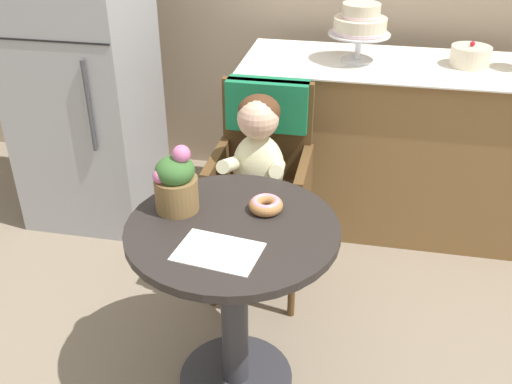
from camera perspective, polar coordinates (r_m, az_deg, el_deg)
ground_plane at (r=2.42m, az=-1.95°, el=-17.72°), size 8.00×8.00×0.00m
cafe_table at (r=2.07m, az=-2.19°, el=-8.21°), size 0.72×0.72×0.72m
wicker_chair at (r=2.57m, az=0.74°, el=3.55°), size 0.42×0.45×0.95m
seated_child at (r=2.42m, az=0.07°, el=2.74°), size 0.27×0.32×0.73m
paper_napkin at (r=1.82m, az=-3.72°, el=-5.84°), size 0.28×0.22×0.00m
donut_front at (r=2.01m, az=0.97°, el=-1.22°), size 0.12×0.12×0.04m
flower_vase at (r=2.00m, az=-7.82°, el=1.00°), size 0.15×0.15×0.24m
display_counter at (r=3.17m, az=13.07°, el=4.39°), size 1.56×0.62×0.90m
tiered_cake_stand at (r=2.96m, az=10.12°, el=15.83°), size 0.30×0.30×0.28m
round_layer_cake at (r=3.06m, az=20.17°, el=12.34°), size 0.19×0.19×0.12m
refrigerator at (r=3.18m, az=-16.65°, el=11.67°), size 0.64×0.63×1.70m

